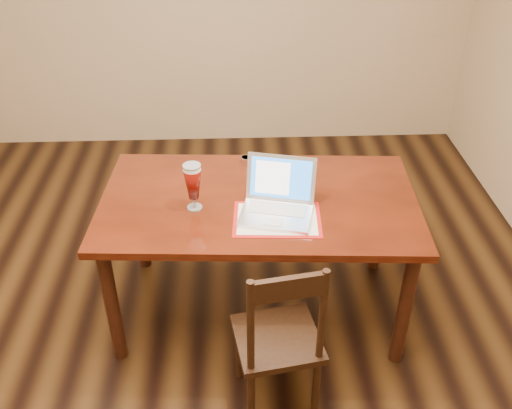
{
  "coord_description": "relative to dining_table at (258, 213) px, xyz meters",
  "views": [
    {
      "loc": [
        0.23,
        -2.28,
        2.49
      ],
      "look_at": [
        0.33,
        0.14,
        0.84
      ],
      "focal_mm": 40.0,
      "sensor_mm": 36.0,
      "label": 1
    }
  ],
  "objects": [
    {
      "name": "dining_table",
      "position": [
        0.0,
        0.0,
        0.0
      ],
      "size": [
        1.75,
        1.05,
        1.06
      ],
      "rotation": [
        0.0,
        0.0,
        -0.06
      ],
      "color": "#531A0B",
      "rests_on": "ground"
    },
    {
      "name": "ground",
      "position": [
        -0.35,
        -0.26,
        -0.71
      ],
      "size": [
        5.0,
        5.0,
        0.0
      ],
      "primitive_type": "plane",
      "color": "black",
      "rests_on": "ground"
    },
    {
      "name": "dining_chair",
      "position": [
        0.07,
        -0.67,
        -0.27
      ],
      "size": [
        0.46,
        0.44,
        0.94
      ],
      "rotation": [
        0.0,
        0.0,
        0.17
      ],
      "color": "black",
      "rests_on": "ground"
    },
    {
      "name": "room_shell",
      "position": [
        -0.35,
        -0.26,
        1.05
      ],
      "size": [
        4.51,
        5.01,
        2.71
      ],
      "color": "tan",
      "rests_on": "ground"
    }
  ]
}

